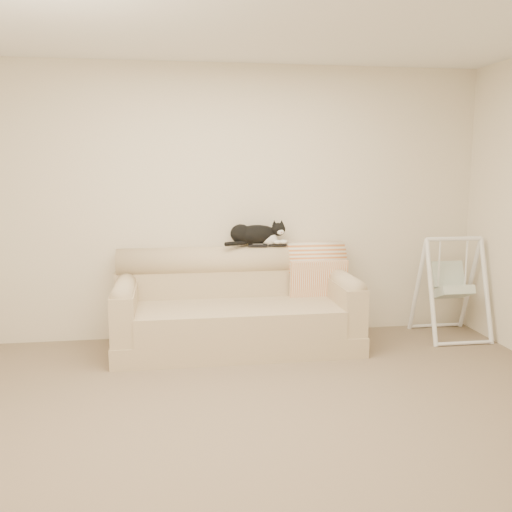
{
  "coord_description": "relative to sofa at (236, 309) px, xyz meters",
  "views": [
    {
      "loc": [
        -0.55,
        -3.46,
        1.67
      ],
      "look_at": [
        0.18,
        1.27,
        0.9
      ],
      "focal_mm": 40.0,
      "sensor_mm": 36.0,
      "label": 1
    }
  ],
  "objects": [
    {
      "name": "sofa",
      "position": [
        0.0,
        0.0,
        0.0
      ],
      "size": [
        2.2,
        0.93,
        0.9
      ],
      "color": "tan",
      "rests_on": "ground"
    },
    {
      "name": "remote_a",
      "position": [
        0.24,
        0.22,
        0.56
      ],
      "size": [
        0.18,
        0.06,
        0.03
      ],
      "color": "black",
      "rests_on": "sofa"
    },
    {
      "name": "throw_blanket",
      "position": [
        0.8,
        0.23,
        0.37
      ],
      "size": [
        0.55,
        0.38,
        0.58
      ],
      "color": "orange",
      "rests_on": "sofa"
    },
    {
      "name": "tuxedo_cat",
      "position": [
        0.23,
        0.24,
        0.66
      ],
      "size": [
        0.61,
        0.28,
        0.24
      ],
      "color": "black",
      "rests_on": "sofa"
    },
    {
      "name": "ground_plane",
      "position": [
        -0.04,
        -1.62,
        -0.35
      ],
      "size": [
        5.0,
        5.0,
        0.0
      ],
      "primitive_type": "plane",
      "color": "brown",
      "rests_on": "ground"
    },
    {
      "name": "remote_b",
      "position": [
        0.43,
        0.22,
        0.56
      ],
      "size": [
        0.17,
        0.06,
        0.02
      ],
      "color": "black",
      "rests_on": "sofa"
    },
    {
      "name": "room_shell",
      "position": [
        -0.04,
        -1.62,
        1.18
      ],
      "size": [
        5.04,
        4.04,
        2.6
      ],
      "color": "beige",
      "rests_on": "ground"
    },
    {
      "name": "baby_swing",
      "position": [
        2.11,
        -0.01,
        0.14
      ],
      "size": [
        0.6,
        0.64,
        0.99
      ],
      "color": "white",
      "rests_on": "ground"
    }
  ]
}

